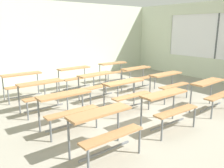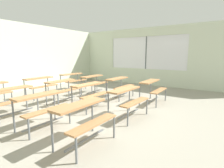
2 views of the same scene
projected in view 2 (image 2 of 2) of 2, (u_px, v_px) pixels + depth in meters
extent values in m
cube|color=gray|center=(92.00, 110.00, 5.20)|extent=(10.00, 9.00, 0.05)
cube|color=beige|center=(11.00, 57.00, 7.44)|extent=(10.00, 0.12, 3.00)
cube|color=beige|center=(154.00, 77.00, 9.20)|extent=(0.12, 9.00, 0.85)
cube|color=beige|center=(156.00, 31.00, 8.81)|extent=(0.12, 9.00, 0.45)
cube|color=beige|center=(101.00, 53.00, 10.96)|extent=(0.12, 1.90, 1.70)
cube|color=white|center=(146.00, 53.00, 9.27)|extent=(0.02, 4.20, 1.70)
cube|color=#4C5156|center=(146.00, 53.00, 9.27)|extent=(0.06, 0.05, 1.70)
cube|color=#A87547|center=(79.00, 105.00, 3.11)|extent=(1.10, 0.32, 0.04)
cube|color=#A87547|center=(93.00, 123.00, 2.98)|extent=(1.10, 0.22, 0.03)
cylinder|color=slate|center=(52.00, 132.00, 2.84)|extent=(0.04, 0.04, 0.72)
cylinder|color=slate|center=(92.00, 115.00, 3.66)|extent=(0.04, 0.04, 0.72)
cylinder|color=slate|center=(76.00, 150.00, 2.56)|extent=(0.04, 0.04, 0.44)
cylinder|color=slate|center=(114.00, 127.00, 3.37)|extent=(0.04, 0.04, 0.44)
cube|color=slate|center=(86.00, 139.00, 3.14)|extent=(1.00, 0.04, 0.03)
cube|color=#A87547|center=(124.00, 89.00, 4.47)|extent=(1.11, 0.36, 0.04)
cube|color=#A87547|center=(135.00, 102.00, 4.33)|extent=(1.11, 0.26, 0.03)
cylinder|color=slate|center=(108.00, 107.00, 4.22)|extent=(0.04, 0.04, 0.72)
cylinder|color=slate|center=(129.00, 98.00, 5.01)|extent=(0.04, 0.04, 0.72)
cylinder|color=slate|center=(128.00, 117.00, 3.92)|extent=(0.04, 0.04, 0.44)
cylinder|color=slate|center=(147.00, 106.00, 4.72)|extent=(0.04, 0.04, 0.44)
cube|color=slate|center=(129.00, 114.00, 4.50)|extent=(1.00, 0.07, 0.03)
cube|color=#A87547|center=(150.00, 81.00, 5.84)|extent=(1.11, 0.35, 0.04)
cube|color=#A87547|center=(159.00, 91.00, 5.72)|extent=(1.11, 0.25, 0.03)
cylinder|color=slate|center=(140.00, 94.00, 5.56)|extent=(0.04, 0.04, 0.72)
cylinder|color=slate|center=(151.00, 89.00, 6.39)|extent=(0.04, 0.04, 0.72)
cylinder|color=slate|center=(156.00, 101.00, 5.29)|extent=(0.04, 0.04, 0.44)
cylinder|color=slate|center=(166.00, 95.00, 6.12)|extent=(0.04, 0.04, 0.44)
cube|color=slate|center=(153.00, 100.00, 5.87)|extent=(1.00, 0.06, 0.03)
cube|color=#A87547|center=(39.00, 95.00, 3.83)|extent=(1.10, 0.33, 0.04)
cube|color=#A87547|center=(48.00, 110.00, 3.70)|extent=(1.10, 0.23, 0.03)
cylinder|color=slate|center=(13.00, 116.00, 3.57)|extent=(0.04, 0.04, 0.72)
cylinder|color=slate|center=(54.00, 105.00, 4.38)|extent=(0.04, 0.04, 0.72)
cylinder|color=slate|center=(29.00, 129.00, 3.28)|extent=(0.04, 0.04, 0.44)
cylinder|color=slate|center=(70.00, 114.00, 4.09)|extent=(0.04, 0.04, 0.44)
cube|color=slate|center=(44.00, 123.00, 3.86)|extent=(1.00, 0.05, 0.03)
cube|color=#A87547|center=(87.00, 84.00, 5.22)|extent=(1.11, 0.34, 0.04)
cube|color=#A87547|center=(96.00, 95.00, 5.09)|extent=(1.10, 0.24, 0.03)
cylinder|color=slate|center=(72.00, 99.00, 4.96)|extent=(0.04, 0.04, 0.72)
cylinder|color=slate|center=(95.00, 93.00, 5.76)|extent=(0.04, 0.04, 0.72)
cylinder|color=slate|center=(86.00, 107.00, 4.67)|extent=(0.04, 0.04, 0.44)
cylinder|color=slate|center=(108.00, 99.00, 5.47)|extent=(0.04, 0.04, 0.44)
cube|color=slate|center=(91.00, 105.00, 5.24)|extent=(1.00, 0.05, 0.03)
cube|color=#A87547|center=(117.00, 79.00, 6.53)|extent=(1.10, 0.33, 0.04)
cube|color=#A87547|center=(124.00, 87.00, 6.39)|extent=(1.10, 0.23, 0.03)
cylinder|color=slate|center=(106.00, 90.00, 6.26)|extent=(0.04, 0.04, 0.72)
cylinder|color=slate|center=(121.00, 86.00, 7.07)|extent=(0.04, 0.04, 0.72)
cylinder|color=slate|center=(119.00, 96.00, 5.97)|extent=(0.04, 0.04, 0.44)
cylinder|color=slate|center=(133.00, 91.00, 6.78)|extent=(0.04, 0.04, 0.44)
cube|color=slate|center=(120.00, 95.00, 6.55)|extent=(1.00, 0.05, 0.03)
cube|color=#A87547|center=(10.00, 89.00, 4.57)|extent=(1.10, 0.33, 0.04)
cube|color=#A87547|center=(17.00, 101.00, 4.44)|extent=(1.10, 0.23, 0.03)
cylinder|color=slate|center=(26.00, 98.00, 5.11)|extent=(0.04, 0.04, 0.72)
cylinder|color=slate|center=(38.00, 105.00, 4.83)|extent=(0.04, 0.04, 0.44)
cube|color=slate|center=(15.00, 112.00, 4.59)|extent=(1.00, 0.04, 0.03)
cube|color=#A87547|center=(60.00, 81.00, 5.90)|extent=(1.12, 0.38, 0.04)
cube|color=#A87547|center=(68.00, 90.00, 5.78)|extent=(1.11, 0.28, 0.03)
cylinder|color=slate|center=(46.00, 94.00, 5.61)|extent=(0.04, 0.04, 0.72)
cylinder|color=slate|center=(69.00, 89.00, 6.45)|extent=(0.04, 0.04, 0.72)
cylinder|color=slate|center=(58.00, 100.00, 5.35)|extent=(0.04, 0.04, 0.44)
cylinder|color=slate|center=(80.00, 94.00, 6.20)|extent=(0.04, 0.04, 0.44)
cube|color=slate|center=(64.00, 99.00, 5.93)|extent=(1.00, 0.08, 0.03)
cube|color=#A87547|center=(92.00, 76.00, 7.23)|extent=(1.10, 0.33, 0.04)
cube|color=#A87547|center=(98.00, 84.00, 7.10)|extent=(1.10, 0.23, 0.03)
cylinder|color=slate|center=(81.00, 86.00, 6.96)|extent=(0.04, 0.04, 0.72)
cylinder|color=slate|center=(97.00, 83.00, 7.78)|extent=(0.04, 0.04, 0.72)
cylinder|color=slate|center=(92.00, 91.00, 6.68)|extent=(0.04, 0.04, 0.44)
cylinder|color=slate|center=(107.00, 87.00, 7.50)|extent=(0.04, 0.04, 0.44)
cube|color=slate|center=(95.00, 91.00, 7.26)|extent=(1.00, 0.04, 0.03)
cylinder|color=slate|center=(4.00, 92.00, 5.84)|extent=(0.04, 0.04, 0.72)
cylinder|color=slate|center=(12.00, 99.00, 5.54)|extent=(0.04, 0.04, 0.44)
cube|color=#A87547|center=(38.00, 78.00, 6.63)|extent=(1.10, 0.33, 0.04)
cube|color=#A87547|center=(44.00, 86.00, 6.50)|extent=(1.10, 0.23, 0.03)
cylinder|color=slate|center=(24.00, 89.00, 6.35)|extent=(0.04, 0.04, 0.72)
cylinder|color=slate|center=(48.00, 85.00, 7.17)|extent=(0.04, 0.04, 0.72)
cylinder|color=slate|center=(34.00, 95.00, 6.07)|extent=(0.04, 0.04, 0.44)
cylinder|color=slate|center=(57.00, 90.00, 6.89)|extent=(0.04, 0.04, 0.44)
cube|color=slate|center=(42.00, 95.00, 6.65)|extent=(1.00, 0.04, 0.03)
cube|color=#A87547|center=(71.00, 74.00, 8.01)|extent=(1.12, 0.38, 0.04)
cube|color=#A87547|center=(76.00, 81.00, 7.87)|extent=(1.11, 0.28, 0.03)
cylinder|color=slate|center=(61.00, 83.00, 7.76)|extent=(0.04, 0.04, 0.72)
cylinder|color=slate|center=(78.00, 80.00, 8.55)|extent=(0.04, 0.04, 0.72)
cylinder|color=slate|center=(69.00, 87.00, 7.46)|extent=(0.04, 0.04, 0.44)
cylinder|color=slate|center=(86.00, 84.00, 8.24)|extent=(0.04, 0.04, 0.44)
cube|color=slate|center=(74.00, 88.00, 8.03)|extent=(1.00, 0.08, 0.03)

